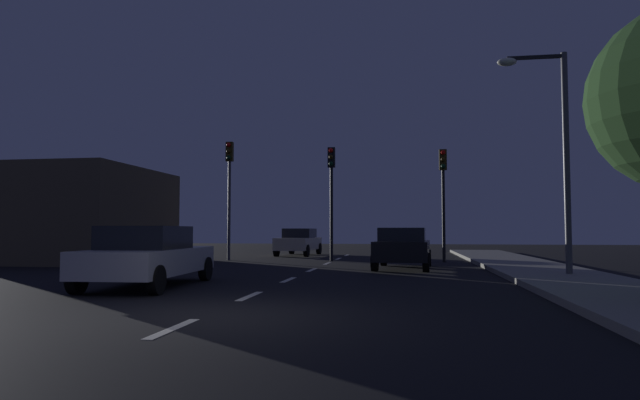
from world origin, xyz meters
The scene contains 17 objects.
ground_plane centered at (0.00, 7.00, 0.00)m, with size 80.00×80.00×0.00m, color black.
sidewalk_curb_right centered at (7.50, 7.00, 0.07)m, with size 3.00×40.00×0.15m, color gray.
lane_stripe_nearest centered at (0.00, -1.20, 0.00)m, with size 0.16×1.60×0.01m, color silver.
lane_stripe_second centered at (0.00, 2.60, 0.00)m, with size 0.16×1.60×0.01m, color silver.
lane_stripe_third centered at (0.00, 6.40, 0.00)m, with size 0.16×1.60×0.01m, color silver.
lane_stripe_fourth centered at (0.00, 10.20, 0.00)m, with size 0.16×1.60×0.01m, color silver.
lane_stripe_fifth centered at (0.00, 14.00, 0.00)m, with size 0.16×1.60×0.01m, color silver.
lane_stripe_sixth centered at (0.00, 17.80, 0.00)m, with size 0.16×1.60×0.01m, color silver.
lane_stripe_seventh centered at (0.00, 21.60, 0.00)m, with size 0.16×1.60×0.01m, color silver.
traffic_signal_left centered at (-4.81, 15.62, 3.80)m, with size 0.32×0.38×5.47m.
traffic_signal_center centered at (-0.04, 15.62, 3.56)m, with size 0.32×0.38×5.10m.
traffic_signal_right centered at (4.87, 15.62, 3.43)m, with size 0.32×0.38×4.90m.
car_stopped_ahead centered at (3.13, 11.34, 0.76)m, with size 2.14×4.16×1.47m.
car_adjacent_lane centered at (-3.00, 4.06, 0.75)m, with size 2.22×4.61×1.48m.
car_oncoming_far centered at (-2.60, 21.13, 0.76)m, with size 2.01×4.37×1.48m.
street_lamp_right centered at (7.48, 7.90, 3.98)m, with size 1.96×0.36×6.52m.
storefront_left centered at (-10.93, 13.80, 2.05)m, with size 5.86×7.26×4.09m, color brown.
Camera 1 is at (3.22, -8.48, 1.37)m, focal length 30.57 mm.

